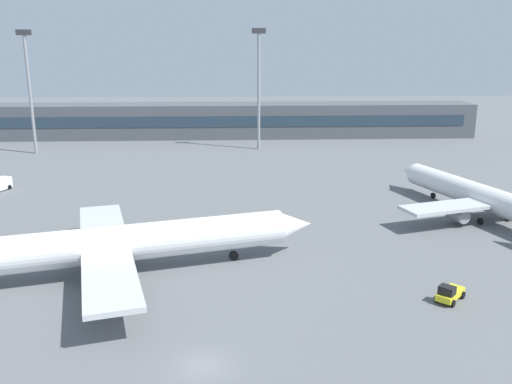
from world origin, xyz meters
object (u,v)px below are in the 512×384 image
object	(u,v)px
baggage_tug_yellow	(449,293)
floodlight_tower_west	(259,81)
airplane_near	(118,244)
airplane_mid	(485,198)
floodlight_tower_east	(29,84)

from	to	relation	value
baggage_tug_yellow	floodlight_tower_west	size ratio (longest dim) A/B	0.13
airplane_near	baggage_tug_yellow	size ratio (longest dim) A/B	12.09
airplane_near	floodlight_tower_west	xyz separation A→B (m)	(18.67, 73.80, 12.69)
airplane_mid	baggage_tug_yellow	size ratio (longest dim) A/B	10.71
airplane_mid	floodlight_tower_east	world-z (taller)	floodlight_tower_east
airplane_mid	floodlight_tower_west	world-z (taller)	floodlight_tower_west
airplane_mid	baggage_tug_yellow	distance (m)	29.54
floodlight_tower_east	airplane_near	bearing A→B (deg)	-64.89
airplane_mid	floodlight_tower_east	size ratio (longest dim) A/B	1.41
airplane_near	baggage_tug_yellow	xyz separation A→B (m)	(32.75, -8.05, -2.56)
airplane_mid	floodlight_tower_west	bearing A→B (deg)	117.28
airplane_mid	airplane_near	bearing A→B (deg)	-160.16
floodlight_tower_west	floodlight_tower_east	size ratio (longest dim) A/B	1.02
floodlight_tower_east	airplane_mid	bearing A→B (deg)	-33.40
airplane_near	airplane_mid	bearing A→B (deg)	19.84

